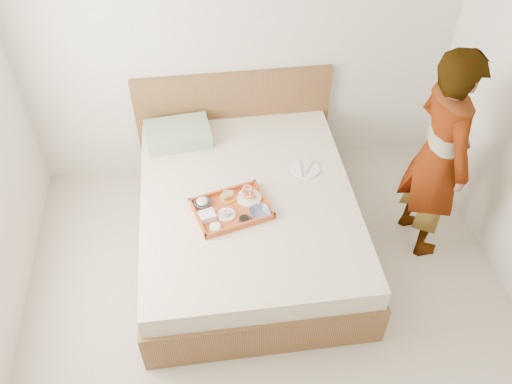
{
  "coord_description": "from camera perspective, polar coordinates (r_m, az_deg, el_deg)",
  "views": [
    {
      "loc": [
        -0.38,
        -1.74,
        3.29
      ],
      "look_at": [
        -0.03,
        0.9,
        0.65
      ],
      "focal_mm": 37.51,
      "sensor_mm": 36.0,
      "label": 1
    }
  ],
  "objects": [
    {
      "name": "person",
      "position": [
        3.95,
        18.91,
        3.62
      ],
      "size": [
        0.47,
        0.66,
        1.68
      ],
      "primitive_type": "imported",
      "rotation": [
        0.0,
        0.0,
        1.69
      ],
      "color": "beige",
      "rests_on": "ground"
    },
    {
      "name": "headboard",
      "position": [
        4.67,
        -2.38,
        7.59
      ],
      "size": [
        1.65,
        0.06,
        0.95
      ],
      "primitive_type": "cube",
      "color": "brown",
      "rests_on": "ground"
    },
    {
      "name": "sauce_dish",
      "position": [
        3.7,
        -1.27,
        -2.97
      ],
      "size": [
        0.09,
        0.09,
        0.03
      ],
      "primitive_type": "cylinder",
      "rotation": [
        0.0,
        0.0,
        0.25
      ],
      "color": "black",
      "rests_on": "tray"
    },
    {
      "name": "tray",
      "position": [
        3.78,
        -2.63,
        -1.77
      ],
      "size": [
        0.6,
        0.5,
        0.05
      ],
      "primitive_type": "cube",
      "rotation": [
        0.0,
        0.0,
        0.25
      ],
      "color": "#C0461B",
      "rests_on": "bed"
    },
    {
      "name": "cheese_round",
      "position": [
        3.66,
        -4.37,
        -3.78
      ],
      "size": [
        0.09,
        0.09,
        0.03
      ],
      "primitive_type": "cylinder",
      "rotation": [
        0.0,
        0.0,
        0.25
      ],
      "color": "white",
      "rests_on": "tray"
    },
    {
      "name": "ground",
      "position": [
        3.74,
        2.36,
        -16.88
      ],
      "size": [
        3.5,
        4.0,
        0.01
      ],
      "primitive_type": "cube",
      "color": "beige",
      "rests_on": "ground"
    },
    {
      "name": "salad_bowl",
      "position": [
        3.82,
        -5.72,
        -1.2
      ],
      "size": [
        0.14,
        0.14,
        0.04
      ],
      "primitive_type": "imported",
      "rotation": [
        0.0,
        0.0,
        0.25
      ],
      "color": "navy",
      "rests_on": "tray"
    },
    {
      "name": "navy_bowl_big",
      "position": [
        3.74,
        0.39,
        -2.2
      ],
      "size": [
        0.18,
        0.18,
        0.04
      ],
      "primitive_type": "imported",
      "rotation": [
        0.0,
        0.0,
        0.25
      ],
      "color": "navy",
      "rests_on": "tray"
    },
    {
      "name": "meat_plate",
      "position": [
        3.75,
        -3.18,
        -2.42
      ],
      "size": [
        0.16,
        0.16,
        0.01
      ],
      "primitive_type": "cylinder",
      "rotation": [
        0.0,
        0.0,
        0.25
      ],
      "color": "white",
      "rests_on": "tray"
    },
    {
      "name": "prawn_plate",
      "position": [
        3.85,
        -0.74,
        -0.6
      ],
      "size": [
        0.22,
        0.22,
        0.01
      ],
      "primitive_type": "cylinder",
      "rotation": [
        0.0,
        0.0,
        0.25
      ],
      "color": "white",
      "rests_on": "tray"
    },
    {
      "name": "plastic_tub",
      "position": [
        3.72,
        -5.23,
        -2.54
      ],
      "size": [
        0.13,
        0.11,
        0.05
      ],
      "primitive_type": "cube",
      "rotation": [
        0.0,
        0.0,
        0.25
      ],
      "color": "silver",
      "rests_on": "tray"
    },
    {
      "name": "wall_back",
      "position": [
        4.26,
        -1.68,
        16.81
      ],
      "size": [
        3.5,
        0.01,
        2.6
      ],
      "primitive_type": "cube",
      "color": "silver",
      "rests_on": "ground"
    },
    {
      "name": "bed",
      "position": [
        4.09,
        -0.88,
        -2.92
      ],
      "size": [
        1.65,
        2.0,
        0.53
      ],
      "primitive_type": "cube",
      "color": "brown",
      "rests_on": "ground"
    },
    {
      "name": "pillow",
      "position": [
        4.38,
        -8.32,
        6.13
      ],
      "size": [
        0.55,
        0.4,
        0.12
      ],
      "primitive_type": "cube",
      "rotation": [
        0.0,
        0.0,
        0.11
      ],
      "color": "#8EB78E",
      "rests_on": "bed"
    },
    {
      "name": "bread_plate",
      "position": [
        3.86,
        -2.98,
        -0.56
      ],
      "size": [
        0.15,
        0.15,
        0.01
      ],
      "primitive_type": "cylinder",
      "rotation": [
        0.0,
        0.0,
        0.25
      ],
      "color": "orange",
      "rests_on": "tray"
    },
    {
      "name": "dinner_plate",
      "position": [
        4.11,
        5.31,
        2.46
      ],
      "size": [
        0.28,
        0.28,
        0.01
      ],
      "primitive_type": "cylinder",
      "rotation": [
        0.0,
        0.0,
        -0.39
      ],
      "color": "white",
      "rests_on": "bed"
    }
  ]
}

